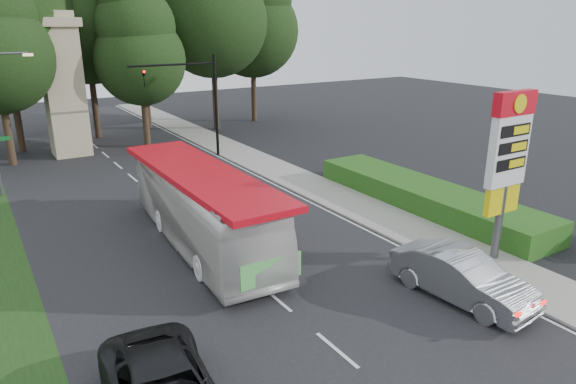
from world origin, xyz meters
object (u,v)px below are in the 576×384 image
traffic_signal_mast (198,92)px  sedan_silver (461,277)px  gas_station_pylon (508,154)px  transit_bus (202,208)px  monument (63,84)px

traffic_signal_mast → sedan_silver: size_ratio=1.39×
gas_station_pylon → traffic_signal_mast: traffic_signal_mast is taller
traffic_signal_mast → transit_bus: size_ratio=0.60×
monument → sedan_silver: monument is taller
gas_station_pylon → transit_bus: size_ratio=0.57×
transit_bus → sedan_silver: (5.73, -9.15, -0.81)m
traffic_signal_mast → transit_bus: traffic_signal_mast is taller
traffic_signal_mast → sedan_silver: 23.68m
monument → transit_bus: 20.59m
monument → gas_station_pylon: bearing=-68.2°
traffic_signal_mast → sedan_silver: bearing=-90.4°
gas_station_pylon → traffic_signal_mast: bearing=99.1°
monument → traffic_signal_mast: bearing=-38.0°
gas_station_pylon → sedan_silver: bearing=-159.8°
traffic_signal_mast → monument: size_ratio=0.72×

